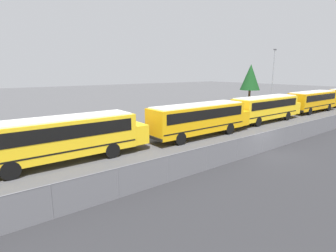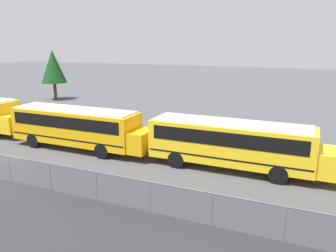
% 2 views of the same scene
% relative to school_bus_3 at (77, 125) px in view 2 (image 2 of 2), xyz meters
% --- Properties ---
extents(ground_plane, '(200.00, 200.00, 0.00)m').
position_rel_school_bus_3_xyz_m(ground_plane, '(0.25, -6.48, -1.85)').
color(ground_plane, '#4C4C4F').
extents(fence, '(96.39, 0.07, 1.57)m').
position_rel_school_bus_3_xyz_m(fence, '(0.25, -6.48, -1.05)').
color(fence, '#9EA0A5').
rests_on(fence, ground_plane).
extents(school_bus_3, '(11.43, 2.57, 3.08)m').
position_rel_school_bus_3_xyz_m(school_bus_3, '(0.00, 0.00, 0.00)').
color(school_bus_3, '#EDA80F').
rests_on(school_bus_3, ground_plane).
extents(school_bus_4, '(11.43, 2.57, 3.08)m').
position_rel_school_bus_3_xyz_m(school_bus_4, '(11.64, 0.45, 0.00)').
color(school_bus_4, yellow).
rests_on(school_bus_4, ground_plane).
extents(tree_0, '(3.46, 3.46, 6.90)m').
position_rel_school_bus_3_xyz_m(tree_0, '(-17.42, 16.96, 2.77)').
color(tree_0, '#51381E').
rests_on(tree_0, ground_plane).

